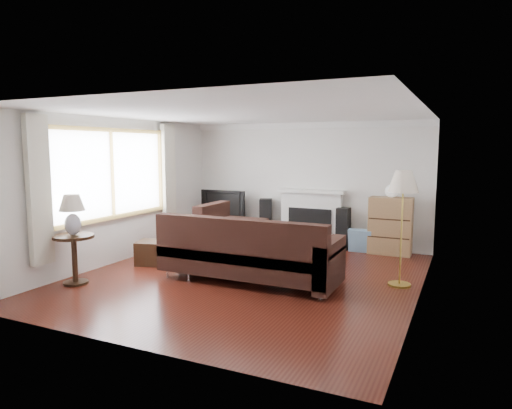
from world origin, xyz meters
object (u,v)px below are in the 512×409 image
at_px(bookshelf, 390,226).
at_px(sectional_sofa, 250,250).
at_px(floor_lamp, 402,229).
at_px(tv_stand, 226,228).
at_px(coffee_table, 286,248).
at_px(side_table, 75,260).

bearing_deg(bookshelf, sectional_sofa, -121.30).
height_order(sectional_sofa, floor_lamp, floor_lamp).
relative_size(tv_stand, sectional_sofa, 0.33).
distance_m(coffee_table, floor_lamp, 2.28).
relative_size(sectional_sofa, floor_lamp, 1.73).
relative_size(bookshelf, coffee_table, 0.96).
distance_m(sectional_sofa, floor_lamp, 2.23).
height_order(coffee_table, floor_lamp, floor_lamp).
distance_m(sectional_sofa, side_table, 2.57).
bearing_deg(bookshelf, floor_lamp, -77.36).
bearing_deg(side_table, coffee_table, 49.65).
distance_m(coffee_table, side_table, 3.53).
relative_size(coffee_table, floor_lamp, 0.67).
relative_size(tv_stand, side_table, 1.32).
distance_m(tv_stand, sectional_sofa, 3.26).
height_order(bookshelf, side_table, bookshelf).
bearing_deg(tv_stand, coffee_table, -32.38).
xyz_separation_m(tv_stand, floor_lamp, (3.95, -1.96, 0.60)).
relative_size(bookshelf, sectional_sofa, 0.37).
bearing_deg(side_table, tv_stand, 84.21).
bearing_deg(side_table, sectional_sofa, 28.44).
bearing_deg(floor_lamp, coffee_table, 159.57).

